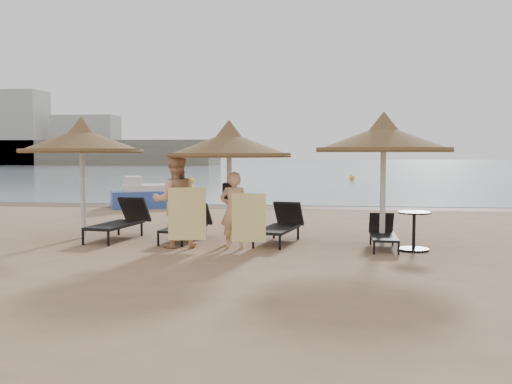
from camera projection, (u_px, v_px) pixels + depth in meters
ground at (206, 249)px, 12.24m from camera, size 160.00×160.00×0.00m
sea at (309, 165)px, 91.46m from camera, size 200.00×140.00×0.03m
wet_sand_strip at (258, 207)px, 21.55m from camera, size 200.00×1.60×0.01m
far_shore at (153, 147)px, 92.12m from camera, size 150.00×54.80×12.00m
palapa_left at (82, 141)px, 13.74m from camera, size 2.97×2.97×2.94m
palapa_center at (229, 145)px, 12.73m from camera, size 2.83×2.83×2.81m
palapa_right at (384, 139)px, 12.45m from camera, size 3.00×3.00×2.97m
lounger_far_left at (121, 221)px, 13.75m from camera, size 1.01×2.20×0.95m
lounger_near_left at (188, 224)px, 13.50m from camera, size 0.92×1.96×0.84m
lounger_near_right at (281, 225)px, 13.19m from camera, size 1.07×2.09×0.89m
lounger_far_right at (383, 233)px, 12.38m from camera, size 0.57×1.63×0.72m
side_table at (414, 232)px, 12.02m from camera, size 0.68×0.68×0.82m
person_left at (175, 194)px, 12.39m from camera, size 1.23×0.97×2.34m
person_right at (234, 204)px, 12.21m from camera, size 0.93×0.64×1.92m
towel_left at (187, 214)px, 12.03m from camera, size 0.79×0.15×1.12m
towel_right at (249, 218)px, 11.94m from camera, size 0.73×0.07×1.02m
bag_patterned at (231, 190)px, 12.98m from camera, size 0.30×0.16×0.37m
bag_dark at (228, 191)px, 12.65m from camera, size 0.26×0.18×0.36m
pedal_boat at (145, 196)px, 21.48m from camera, size 2.91×2.39×1.17m
buoy_left at (191, 180)px, 38.06m from camera, size 0.39×0.39×0.39m
buoy_mid at (352, 178)px, 42.06m from camera, size 0.41×0.41×0.41m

